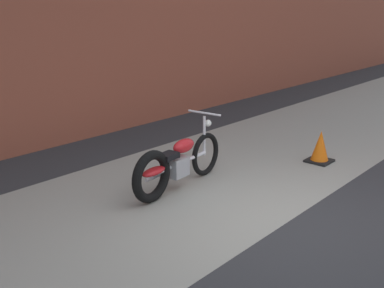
{
  "coord_description": "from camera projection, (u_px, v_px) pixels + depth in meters",
  "views": [
    {
      "loc": [
        -4.62,
        -2.61,
        2.61
      ],
      "look_at": [
        0.05,
        1.48,
        0.75
      ],
      "focal_mm": 44.12,
      "sensor_mm": 36.0,
      "label": 1
    }
  ],
  "objects": [
    {
      "name": "sidewalk_slab",
      "position": [
        176.0,
        190.0,
        6.83
      ],
      "size": [
        36.0,
        3.5,
        0.01
      ],
      "primitive_type": "cube",
      "color": "gray",
      "rests_on": "ground"
    },
    {
      "name": "motorcycle_red",
      "position": [
        174.0,
        165.0,
        6.72
      ],
      "size": [
        2.01,
        0.58,
        1.03
      ],
      "rotation": [
        0.0,
        0.0,
        0.1
      ],
      "color": "black",
      "rests_on": "ground"
    },
    {
      "name": "ground_plane",
      "position": [
        281.0,
        227.0,
        5.73
      ],
      "size": [
        80.0,
        80.0,
        0.0
      ],
      "primitive_type": "plane",
      "color": "#2D2D30"
    },
    {
      "name": "traffic_cone",
      "position": [
        320.0,
        148.0,
        7.99
      ],
      "size": [
        0.4,
        0.4,
        0.55
      ],
      "color": "orange",
      "rests_on": "ground"
    }
  ]
}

